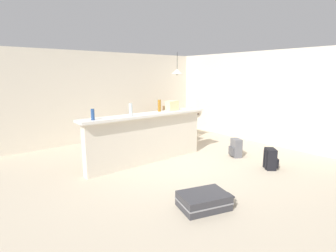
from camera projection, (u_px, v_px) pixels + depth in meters
ground_plane at (178, 165)px, 5.68m from camera, size 13.00×13.00×0.05m
wall_back at (109, 96)px, 7.76m from camera, size 6.60×0.10×2.50m
wall_right at (252, 97)px, 7.55m from camera, size 0.10×6.00×2.50m
partition_half_wall at (147, 140)px, 5.69m from camera, size 2.80×0.20×1.03m
bar_countertop at (147, 115)px, 5.59m from camera, size 2.96×0.40×0.05m
bottle_blue at (93, 114)px, 4.80m from camera, size 0.06×0.06×0.20m
bottle_clear at (131, 110)px, 5.24m from camera, size 0.07×0.07×0.25m
bottle_amber at (159, 106)px, 5.88m from camera, size 0.07×0.07×0.26m
bottle_white at (189, 103)px, 6.37m from camera, size 0.06×0.06×0.28m
grocery_bag at (172, 106)px, 6.01m from camera, size 0.26×0.18×0.22m
dining_table at (176, 117)px, 7.90m from camera, size 1.10×0.80×0.74m
dining_chair_near_partition at (185, 124)px, 7.48m from camera, size 0.46×0.46×0.93m
dining_chair_far_side at (166, 118)px, 8.39m from camera, size 0.42×0.42×0.93m
pendant_lamp at (177, 71)px, 7.70m from camera, size 0.34×0.34×0.65m
suitcase_flat_charcoal at (204, 201)px, 3.82m from camera, size 0.89×0.67×0.22m
backpack_grey at (236, 148)px, 6.17m from camera, size 0.32×0.33×0.42m
backpack_black at (271, 159)px, 5.37m from camera, size 0.34×0.34×0.42m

